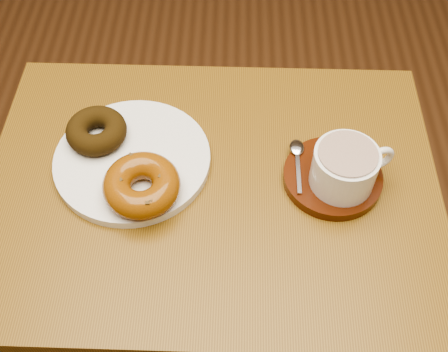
{
  "coord_description": "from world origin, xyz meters",
  "views": [
    {
      "loc": [
        0.14,
        -0.66,
        1.4
      ],
      "look_at": [
        0.13,
        -0.14,
        0.7
      ],
      "focal_mm": 45.0,
      "sensor_mm": 36.0,
      "label": 1
    }
  ],
  "objects_px": {
    "cafe_table": "(213,220)",
    "saucer": "(332,177)",
    "donut_plate": "(132,160)",
    "coffee_cup": "(346,167)"
  },
  "relations": [
    {
      "from": "cafe_table",
      "to": "saucer",
      "type": "xyz_separation_m",
      "value": [
        0.19,
        0.01,
        0.12
      ]
    },
    {
      "from": "cafe_table",
      "to": "coffee_cup",
      "type": "bearing_deg",
      "value": -0.23
    },
    {
      "from": "cafe_table",
      "to": "donut_plate",
      "type": "distance_m",
      "value": 0.18
    },
    {
      "from": "donut_plate",
      "to": "coffee_cup",
      "type": "bearing_deg",
      "value": -7.18
    },
    {
      "from": "donut_plate",
      "to": "coffee_cup",
      "type": "height_order",
      "value": "coffee_cup"
    },
    {
      "from": "donut_plate",
      "to": "coffee_cup",
      "type": "relative_size",
      "value": 1.96
    },
    {
      "from": "cafe_table",
      "to": "donut_plate",
      "type": "xyz_separation_m",
      "value": [
        -0.13,
        0.04,
        0.12
      ]
    },
    {
      "from": "saucer",
      "to": "coffee_cup",
      "type": "height_order",
      "value": "coffee_cup"
    },
    {
      "from": "coffee_cup",
      "to": "donut_plate",
      "type": "bearing_deg",
      "value": 154.9
    },
    {
      "from": "saucer",
      "to": "donut_plate",
      "type": "bearing_deg",
      "value": 174.79
    }
  ]
}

